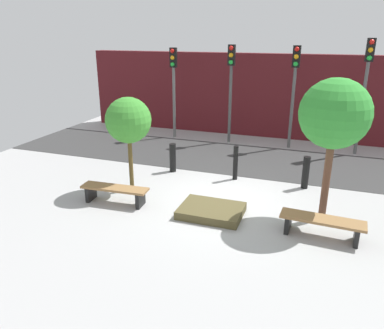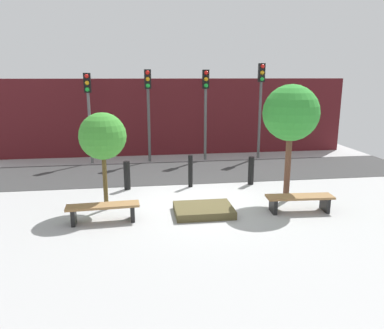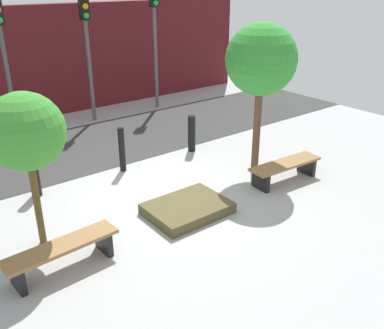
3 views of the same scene
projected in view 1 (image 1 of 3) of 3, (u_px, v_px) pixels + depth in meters
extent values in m
plane|color=#A3A3A3|center=(220.00, 201.00, 10.05)|extent=(18.00, 18.00, 0.00)
cube|color=#353535|center=(248.00, 160.00, 13.33)|extent=(18.00, 3.46, 0.01)
cube|color=#511419|center=(266.00, 96.00, 15.87)|extent=(16.20, 0.50, 3.47)
cube|color=black|center=(91.00, 193.00, 10.09)|extent=(0.13, 0.44, 0.40)
cube|color=black|center=(140.00, 199.00, 9.71)|extent=(0.13, 0.44, 0.40)
cube|color=olive|center=(115.00, 188.00, 9.82)|extent=(1.83, 0.54, 0.06)
cube|color=black|center=(288.00, 223.00, 8.53)|extent=(0.13, 0.48, 0.39)
cube|color=black|center=(357.00, 235.00, 8.00)|extent=(0.13, 0.48, 0.39)
cube|color=olive|center=(322.00, 220.00, 8.19)|extent=(1.83, 0.58, 0.06)
cube|color=brown|center=(211.00, 211.00, 9.29)|extent=(1.54, 1.15, 0.21)
cylinder|color=brown|center=(131.00, 162.00, 10.51)|extent=(0.12, 0.12, 1.70)
sphere|color=#3C9030|center=(128.00, 120.00, 10.11)|extent=(1.25, 1.25, 1.25)
cylinder|color=brown|center=(327.00, 177.00, 8.80)|extent=(0.17, 0.17, 2.15)
sphere|color=green|center=(335.00, 114.00, 8.29)|extent=(1.59, 1.59, 1.59)
cylinder|color=black|center=(173.00, 158.00, 12.07)|extent=(0.21, 0.21, 0.93)
cylinder|color=black|center=(235.00, 163.00, 11.39)|extent=(0.15, 0.15, 1.07)
cylinder|color=black|center=(306.00, 173.00, 10.76)|extent=(0.20, 0.20, 0.96)
cylinder|color=#606060|center=(174.00, 94.00, 15.65)|extent=(0.12, 0.12, 3.71)
cube|color=black|center=(173.00, 58.00, 15.16)|extent=(0.28, 0.16, 0.78)
sphere|color=red|center=(172.00, 51.00, 14.98)|extent=(0.17, 0.17, 0.17)
sphere|color=orange|center=(172.00, 58.00, 15.07)|extent=(0.17, 0.17, 0.17)
sphere|color=green|center=(172.00, 64.00, 15.16)|extent=(0.17, 0.17, 0.17)
cylinder|color=#4A4A4A|center=(230.00, 95.00, 14.87)|extent=(0.12, 0.12, 3.85)
cube|color=black|center=(232.00, 55.00, 14.35)|extent=(0.28, 0.16, 0.78)
sphere|color=red|center=(231.00, 48.00, 14.17)|extent=(0.17, 0.17, 0.17)
sphere|color=orange|center=(231.00, 55.00, 14.26)|extent=(0.17, 0.17, 0.17)
sphere|color=green|center=(231.00, 62.00, 14.35)|extent=(0.17, 0.17, 0.17)
cylinder|color=#515151|center=(293.00, 99.00, 14.11)|extent=(0.12, 0.12, 3.85)
cube|color=black|center=(297.00, 56.00, 13.59)|extent=(0.28, 0.16, 0.78)
sphere|color=red|center=(297.00, 49.00, 13.41)|extent=(0.17, 0.17, 0.17)
sphere|color=orange|center=(296.00, 57.00, 13.50)|extent=(0.17, 0.17, 0.17)
sphere|color=green|center=(296.00, 64.00, 13.59)|extent=(0.17, 0.17, 0.17)
cylinder|color=#535353|center=(363.00, 99.00, 13.30)|extent=(0.12, 0.12, 4.11)
cube|color=black|center=(370.00, 50.00, 12.74)|extent=(0.28, 0.16, 0.78)
sphere|color=red|center=(372.00, 42.00, 12.56)|extent=(0.17, 0.17, 0.17)
sphere|color=orange|center=(371.00, 50.00, 12.65)|extent=(0.17, 0.17, 0.17)
sphere|color=green|center=(369.00, 58.00, 12.73)|extent=(0.17, 0.17, 0.17)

